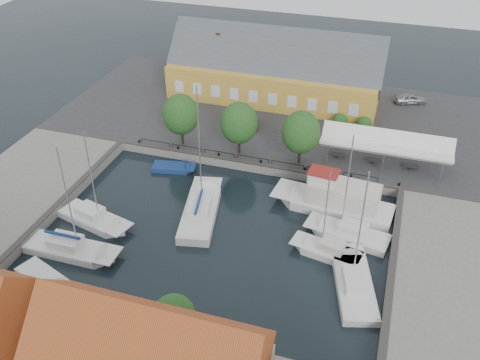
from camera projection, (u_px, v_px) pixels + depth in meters
The scene contains 19 objects.
ground at pixel (221, 225), 52.10m from camera, with size 140.00×140.00×0.00m, color black.
north_quay at pixel (279, 117), 70.02m from camera, with size 56.00×26.00×1.00m, color #2D2D30.
west_quay at pixel (16, 193), 55.76m from camera, with size 12.00×24.00×1.00m, color slate.
east_quay at pixel (461, 285), 44.73m from camera, with size 12.00×24.00×1.00m, color slate.
quay_edge_fittings at pixel (237, 190), 55.26m from camera, with size 56.00×24.72×0.40m.
warehouse at pixel (271, 72), 72.71m from camera, with size 28.56×14.00×9.55m.
tent_canopy at pixel (386, 143), 58.01m from camera, with size 14.00×4.00×2.83m.
quay_trees at pixel (239, 123), 59.37m from camera, with size 18.20×4.20×6.30m.
car_silver at pixel (410, 99), 71.99m from camera, with size 1.66×4.12×1.40m, color #94969B.
car_red at pixel (252, 122), 66.68m from camera, with size 1.25×3.57×1.18m, color #521712.
center_sailboat at pixel (201, 212), 53.28m from camera, with size 5.11×10.74×14.07m.
trawler at pixel (337, 202), 53.61m from camera, with size 12.63×4.84×5.00m.
east_boat_a at pixel (349, 235), 50.46m from camera, with size 8.34×4.01×11.44m.
east_boat_b at pixel (328, 253), 48.41m from camera, with size 6.93×3.40×9.38m.
east_boat_c at pixel (354, 285), 45.01m from camera, with size 5.25×9.57×11.70m.
west_boat_c at pixel (94, 220), 52.39m from camera, with size 8.27×4.43×10.85m.
west_boat_d at pixel (71, 250), 48.70m from camera, with size 9.10×2.85×11.98m.
launch_sw at pixel (43, 279), 45.91m from camera, with size 5.93×3.89×0.98m.
launch_nw at pixel (173, 169), 60.46m from camera, with size 5.19×2.86×0.88m.
Camera 1 is at (14.05, -38.30, 32.76)m, focal length 40.00 mm.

